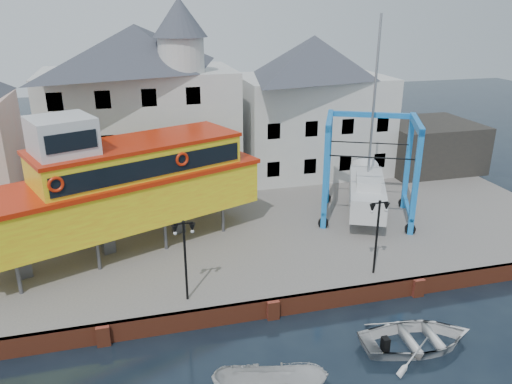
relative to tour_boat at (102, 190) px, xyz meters
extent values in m
plane|color=black|center=(7.75, -7.29, -4.86)|extent=(140.00, 140.00, 0.00)
cube|color=#5F5C5A|center=(7.75, 3.71, -4.36)|extent=(44.00, 22.00, 1.00)
cube|color=brown|center=(7.75, -7.17, -4.36)|extent=(44.00, 0.25, 1.00)
cube|color=brown|center=(-0.25, -7.34, -4.36)|extent=(0.60, 0.36, 1.00)
cube|color=brown|center=(7.75, -7.34, -4.36)|extent=(0.60, 0.36, 1.00)
cube|color=brown|center=(15.75, -7.34, -4.36)|extent=(0.60, 0.36, 1.00)
cube|color=#BCBCBC|center=(2.75, 11.21, 0.64)|extent=(14.00, 8.00, 9.00)
pyramid|color=#393B44|center=(2.75, 11.21, 6.74)|extent=(14.00, 8.00, 3.20)
cube|color=black|center=(-2.75, 7.25, -2.26)|extent=(1.00, 0.08, 1.20)
cube|color=black|center=(0.25, 7.25, -2.26)|extent=(1.00, 0.08, 1.20)
cube|color=black|center=(3.25, 7.25, -2.26)|extent=(1.00, 0.08, 1.20)
cube|color=black|center=(6.25, 7.25, -2.26)|extent=(1.00, 0.08, 1.20)
cube|color=black|center=(-2.75, 7.25, 0.74)|extent=(1.00, 0.08, 1.20)
cube|color=black|center=(0.25, 7.25, 0.74)|extent=(1.00, 0.08, 1.20)
cube|color=black|center=(3.25, 7.25, 0.74)|extent=(1.00, 0.08, 1.20)
cube|color=black|center=(6.25, 7.25, 0.74)|extent=(1.00, 0.08, 1.20)
cube|color=black|center=(-2.75, 7.25, 3.74)|extent=(1.00, 0.08, 1.20)
cube|color=black|center=(0.25, 7.25, 3.74)|extent=(1.00, 0.08, 1.20)
cube|color=black|center=(3.25, 7.25, 3.74)|extent=(1.00, 0.08, 1.20)
cube|color=black|center=(6.25, 7.25, 3.74)|extent=(1.00, 0.08, 1.20)
cylinder|color=#BCBCBC|center=(5.75, 8.81, 6.34)|extent=(3.20, 3.20, 2.40)
cone|color=#393B44|center=(5.75, 8.81, 8.84)|extent=(3.80, 3.80, 2.60)
cube|color=#BCBCBC|center=(16.75, 11.71, 0.14)|extent=(12.00, 8.00, 8.00)
pyramid|color=#393B44|center=(16.75, 11.71, 5.74)|extent=(12.00, 8.00, 3.20)
cube|color=black|center=(12.25, 7.75, -2.26)|extent=(1.00, 0.08, 1.20)
cube|color=black|center=(15.25, 7.75, -2.26)|extent=(1.00, 0.08, 1.20)
cube|color=black|center=(18.25, 7.75, -2.26)|extent=(1.00, 0.08, 1.20)
cube|color=black|center=(21.25, 7.75, -2.26)|extent=(1.00, 0.08, 1.20)
cube|color=black|center=(12.25, 7.75, 0.74)|extent=(1.00, 0.08, 1.20)
cube|color=black|center=(15.25, 7.75, 0.74)|extent=(1.00, 0.08, 1.20)
cube|color=black|center=(18.25, 7.75, 0.74)|extent=(1.00, 0.08, 1.20)
cube|color=black|center=(21.25, 7.75, 0.74)|extent=(1.00, 0.08, 1.20)
cube|color=#262422|center=(26.75, 9.71, -1.86)|extent=(8.00, 7.00, 4.00)
cylinder|color=black|center=(3.75, -6.09, -1.86)|extent=(0.12, 0.12, 4.00)
cube|color=black|center=(3.75, -6.09, 0.19)|extent=(0.90, 0.06, 0.06)
sphere|color=black|center=(3.75, -6.09, 0.26)|extent=(0.16, 0.16, 0.16)
cone|color=black|center=(3.35, -6.09, -0.08)|extent=(0.32, 0.32, 0.45)
sphere|color=silver|center=(3.35, -6.09, -0.26)|extent=(0.18, 0.18, 0.18)
cone|color=black|center=(4.15, -6.09, -0.08)|extent=(0.32, 0.32, 0.45)
sphere|color=silver|center=(4.15, -6.09, -0.26)|extent=(0.18, 0.18, 0.18)
cylinder|color=black|center=(13.75, -6.09, -1.86)|extent=(0.12, 0.12, 4.00)
cube|color=black|center=(13.75, -6.09, 0.19)|extent=(0.90, 0.06, 0.06)
sphere|color=black|center=(13.75, -6.09, 0.26)|extent=(0.16, 0.16, 0.16)
cone|color=black|center=(13.35, -6.09, -0.08)|extent=(0.32, 0.32, 0.45)
sphere|color=silver|center=(13.35, -6.09, -0.26)|extent=(0.18, 0.18, 0.18)
cone|color=black|center=(14.15, -6.09, -0.08)|extent=(0.32, 0.32, 0.45)
sphere|color=silver|center=(14.15, -6.09, -0.26)|extent=(0.18, 0.18, 0.18)
cylinder|color=#59595E|center=(-4.22, -3.47, -3.00)|extent=(0.26, 0.26, 1.72)
cylinder|color=#59595E|center=(-5.44, -0.49, -3.00)|extent=(0.26, 0.26, 1.72)
cylinder|color=#59595E|center=(-0.49, -1.94, -3.00)|extent=(0.26, 0.26, 1.72)
cylinder|color=#59595E|center=(-1.72, 1.04, -3.00)|extent=(0.26, 0.26, 1.72)
cylinder|color=#59595E|center=(3.23, -0.41, -3.00)|extent=(0.26, 0.26, 1.72)
cylinder|color=#59595E|center=(2.01, 2.57, -3.00)|extent=(0.26, 0.26, 1.72)
cylinder|color=#59595E|center=(6.95, 1.11, -3.00)|extent=(0.26, 0.26, 1.72)
cylinder|color=#59595E|center=(5.73, 4.09, -3.00)|extent=(0.26, 0.26, 1.72)
cube|color=#59595E|center=(-4.30, -1.76, -3.00)|extent=(0.86, 0.79, 1.72)
cube|color=#59595E|center=(-0.04, -0.02, -3.00)|extent=(0.86, 0.79, 1.72)
cube|color=#59595E|center=(4.21, 1.73, -3.00)|extent=(0.86, 0.79, 1.72)
cube|color=gold|center=(1.02, 0.42, -0.87)|extent=(16.55, 10.15, 2.53)
cube|color=#B72108|center=(1.02, 0.42, 0.51)|extent=(16.94, 10.45, 0.25)
cube|color=gold|center=(2.09, 0.86, 1.31)|extent=(12.12, 7.98, 1.84)
cube|color=black|center=(2.84, -0.98, 1.37)|extent=(10.23, 4.25, 1.03)
cube|color=black|center=(1.33, 2.69, 1.37)|extent=(10.23, 4.25, 1.03)
cube|color=#B72108|center=(2.09, 0.86, 2.34)|extent=(12.38, 8.17, 0.21)
cube|color=silver|center=(-1.64, -0.67, 3.28)|extent=(3.90, 3.90, 2.09)
cube|color=black|center=(-1.06, -2.08, 3.37)|extent=(2.35, 1.01, 0.92)
torus|color=#B72108|center=(-1.93, -2.99, 1.54)|extent=(0.81, 0.45, 0.80)
torus|color=#B72108|center=(4.45, -0.37, 1.54)|extent=(0.81, 0.45, 0.80)
cube|color=#1258AD|center=(13.31, 0.00, -0.51)|extent=(0.44, 0.44, 6.71)
cylinder|color=black|center=(13.31, 0.00, -3.53)|extent=(0.71, 0.50, 0.67)
cube|color=#1258AD|center=(15.17, 4.04, -0.51)|extent=(0.44, 0.44, 6.71)
cylinder|color=black|center=(15.17, 4.04, -3.53)|extent=(0.71, 0.50, 0.67)
cube|color=#1258AD|center=(18.22, -2.27, -0.51)|extent=(0.44, 0.44, 6.71)
cylinder|color=black|center=(18.22, -2.27, -3.53)|extent=(0.71, 0.50, 0.67)
cube|color=#1258AD|center=(20.09, 1.77, -0.51)|extent=(0.44, 0.44, 6.71)
cylinder|color=black|center=(20.09, 1.77, -3.53)|extent=(0.71, 0.50, 0.67)
cube|color=#1258AD|center=(14.24, 2.02, 2.68)|extent=(2.31, 4.49, 0.47)
cube|color=#1258AD|center=(14.24, 2.02, -2.90)|extent=(2.22, 4.45, 0.20)
cube|color=#1258AD|center=(19.15, -0.25, 2.68)|extent=(2.31, 4.49, 0.47)
cube|color=#1258AD|center=(19.15, -0.25, -2.90)|extent=(2.22, 4.45, 0.20)
cube|color=#1258AD|center=(17.63, 2.91, 2.68)|extent=(5.36, 2.71, 0.34)
cube|color=silver|center=(16.70, 0.88, -2.14)|extent=(5.01, 7.45, 1.53)
cone|color=silver|center=(18.48, 4.75, -2.14)|extent=(2.64, 2.31, 2.20)
cube|color=#59595E|center=(16.70, 0.88, -3.24)|extent=(0.93, 1.66, 0.67)
cube|color=silver|center=(16.50, 0.45, -1.08)|extent=(2.60, 3.25, 0.57)
cylinder|color=#99999E|center=(16.90, 1.32, 3.90)|extent=(0.21, 0.21, 10.54)
cube|color=black|center=(15.97, -0.68, 0.85)|extent=(4.72, 2.27, 0.05)
cube|color=black|center=(17.42, 2.45, 0.85)|extent=(4.72, 2.27, 0.05)
imported|color=silver|center=(13.44, -11.05, -4.86)|extent=(5.46, 4.08, 1.08)
camera|label=1|loc=(1.64, -27.24, 9.67)|focal=35.00mm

